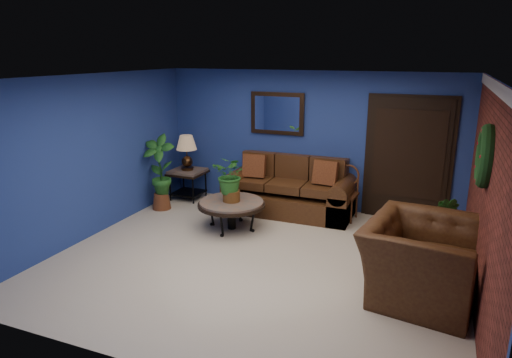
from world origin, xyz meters
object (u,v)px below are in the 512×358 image
at_px(sofa, 290,194).
at_px(side_chair, 346,189).
at_px(table_lamp, 187,148).
at_px(armchair, 422,260).
at_px(end_table, 188,177).
at_px(coffee_table, 231,205).

xyz_separation_m(sofa, side_chair, (1.00, 0.03, 0.20)).
height_order(table_lamp, armchair, table_lamp).
relative_size(end_table, armchair, 0.46).
xyz_separation_m(sofa, armchair, (2.35, -2.28, 0.13)).
bearing_deg(end_table, coffee_table, -37.51).
height_order(coffee_table, side_chair, side_chair).
xyz_separation_m(end_table, side_chair, (3.10, 0.07, 0.08)).
bearing_deg(table_lamp, sofa, 0.97).
distance_m(side_chair, armchair, 2.68).
bearing_deg(table_lamp, end_table, 0.00).
bearing_deg(coffee_table, sofa, 61.88).
distance_m(table_lamp, side_chair, 3.14).
distance_m(coffee_table, end_table, 1.86).
bearing_deg(end_table, sofa, 0.97).
height_order(end_table, side_chair, side_chair).
distance_m(end_table, side_chair, 3.10).
height_order(coffee_table, end_table, end_table).
bearing_deg(sofa, side_chair, 1.94).
bearing_deg(sofa, end_table, -179.03).
relative_size(sofa, side_chair, 2.41).
xyz_separation_m(sofa, end_table, (-2.10, -0.04, 0.12)).
relative_size(table_lamp, side_chair, 0.70).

